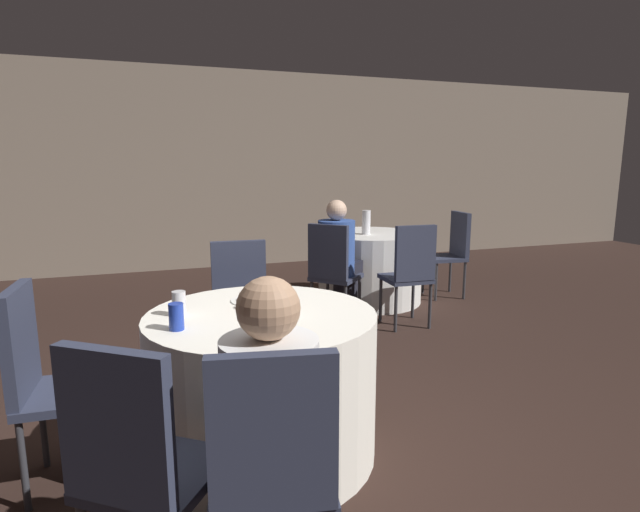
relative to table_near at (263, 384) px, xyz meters
name	(u,v)px	position (x,y,z in m)	size (l,w,h in m)	color
ground_plane	(290,432)	(0.18, 0.14, -0.38)	(16.00, 16.00, 0.00)	black
wall_back	(195,170)	(0.18, 4.96, 1.02)	(16.00, 0.06, 2.80)	gray
table_near	(263,384)	(0.00, 0.00, 0.00)	(1.15, 1.15, 0.75)	white
table_far	(370,267)	(1.76, 2.51, 0.00)	(1.12, 1.12, 0.75)	white
chair_near_southwest	(136,456)	(-0.59, -0.80, 0.19)	(0.56, 0.56, 0.96)	#2D3347
chair_near_north	(241,298)	(0.07, 0.99, 0.19)	(0.43, 0.43, 0.96)	#2D3347
chair_near_west	(44,370)	(-0.99, 0.06, 0.19)	(0.43, 0.42, 0.96)	#2D3347
chair_near_south	(272,463)	(-0.19, -0.98, 0.19)	(0.47, 0.47, 0.96)	#2D3347
chair_far_east	(453,247)	(2.73, 2.39, 0.19)	(0.45, 0.45, 0.96)	#2D3347
chair_far_southwest	(332,266)	(1.06, 1.82, 0.19)	(0.57, 0.57, 0.96)	#2D3347
chair_far_south	(411,267)	(1.71, 1.53, 0.19)	(0.42, 0.42, 0.96)	#2D3347
person_blue_shirt	(339,260)	(1.18, 1.94, 0.22)	(0.48, 0.48, 1.17)	black
person_white_shirt	(270,431)	(-0.16, -0.81, 0.20)	(0.36, 0.50, 1.14)	#4C4238
pizza_plate_near	(254,299)	(0.01, 0.24, 0.38)	(0.25, 0.25, 0.02)	white
soda_can_red	(262,299)	(0.02, 0.05, 0.44)	(0.07, 0.07, 0.12)	red
soda_can_blue	(176,317)	(-0.41, -0.12, 0.44)	(0.07, 0.07, 0.12)	#1E38A5
soda_can_silver	(179,304)	(-0.39, 0.09, 0.44)	(0.07, 0.07, 0.12)	silver
cup_near	(276,306)	(0.06, -0.06, 0.42)	(0.09, 0.09, 0.09)	silver
bottle_far	(366,222)	(1.68, 2.43, 0.50)	(0.09, 0.09, 0.25)	white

